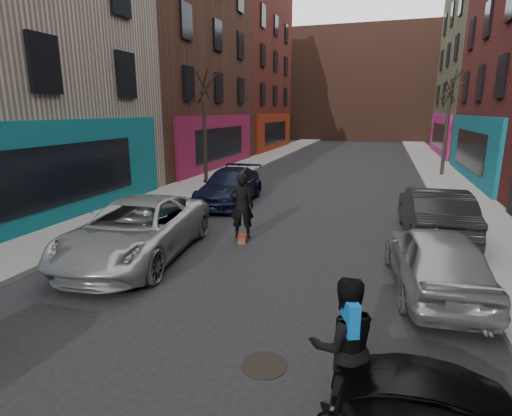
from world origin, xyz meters
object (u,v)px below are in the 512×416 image
Objects in this scene: tree_right_far at (448,115)px; pedestrian at (344,345)px; tree_left_far at (204,119)px; parked_right_end at (434,213)px; skateboard at (242,239)px; skateboarder at (242,206)px; parked_right_far at (436,259)px; manhole at (264,365)px; parked_left_far at (137,229)px; parked_left_end at (230,186)px.

pedestrian is at bearing -100.01° from tree_right_far.
parked_right_end is at bearing -32.42° from tree_left_far.
tree_right_far is 8.50× the size of skateboard.
tree_left_far is 3.35× the size of skateboarder.
pedestrian is (-1.92, -8.18, 0.15)m from parked_right_end.
skateboarder reaches higher than parked_right_end.
tree_left_far is at bearing -35.94° from parked_right_end.
pedestrian is at bearing -76.50° from skateboard.
parked_right_far is 2.32× the size of pedestrian.
parked_right_far is 5.31× the size of skateboard.
manhole is (2.34, -5.59, -1.06)m from skateboarder.
parked_right_end is 5.86× the size of skateboard.
skateboarder is at bearing -27.16° from parked_right_far.
tree_right_far reaches higher than parked_right_far.
manhole is at bearing 96.26° from skateboarder.
parked_right_end is (10.62, -6.75, -2.61)m from tree_left_far.
parked_right_end is at bearing -126.82° from pedestrian.
pedestrian is at bearing 64.01° from parked_right_far.
parked_right_end reaches higher than parked_left_far.
skateboard is at bearing -27.16° from parked_right_far.
skateboard is 1.14× the size of manhole.
skateboard is 1.02m from skateboarder.
pedestrian is (5.71, -10.76, 0.22)m from parked_left_end.
tree_left_far is 10.73m from skateboard.
parked_right_far is 4.04m from parked_right_end.
parked_left_far is 6.99m from pedestrian.
skateboarder is (-5.45, -2.04, 0.30)m from parked_right_end.
pedestrian is 1.60m from manhole.
skateboarder is at bearing -59.51° from tree_left_far.
parked_left_end is 8.05m from parked_right_end.
parked_left_end is 6.06× the size of skateboard.
parked_right_end is at bearing 67.81° from manhole.
parked_left_end is at bearing -48.17° from parked_right_far.
parked_left_end is (-9.40, -10.17, -2.83)m from tree_right_far.
manhole is (2.34, -5.59, -0.04)m from skateboard.
tree_right_far is 3.51× the size of skateboarder.
skateboarder reaches higher than skateboard.
manhole is at bearing -70.57° from parked_left_end.
tree_right_far is 16.82m from skateboard.
tree_right_far is 13.16m from parked_right_end.
parked_left_end reaches higher than skateboard.
skateboard is (-5.45, -2.04, -0.72)m from parked_right_end.
tree_right_far is 17.14m from parked_right_far.
pedestrian is at bearing -42.52° from parked_left_far.
manhole is (-3.11, -7.63, -0.77)m from parked_right_end.
parked_right_end is 5.86m from skateboard.
parked_right_far is (7.24, -6.60, 0.02)m from parked_left_end.
parked_left_far reaches higher than skateboard.
tree_right_far is at bearing -132.46° from skateboarder.
parked_left_end is (0.00, 6.73, -0.06)m from parked_left_far.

